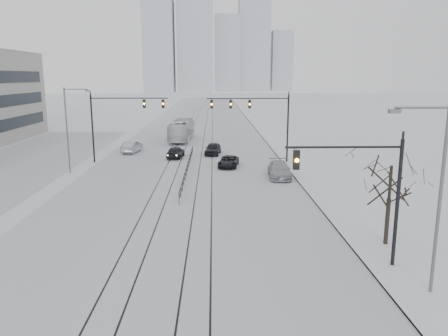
# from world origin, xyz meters

# --- Properties ---
(ground) EXTENTS (500.00, 500.00, 0.00)m
(ground) POSITION_xyz_m (0.00, 0.00, 0.00)
(ground) COLOR silver
(ground) RESTS_ON ground
(road) EXTENTS (22.00, 260.00, 0.02)m
(road) POSITION_xyz_m (0.00, 60.00, 0.01)
(road) COLOR silver
(road) RESTS_ON ground
(sidewalk_east) EXTENTS (5.00, 260.00, 0.16)m
(sidewalk_east) POSITION_xyz_m (13.50, 60.00, 0.08)
(sidewalk_east) COLOR silver
(sidewalk_east) RESTS_ON ground
(curb) EXTENTS (0.10, 260.00, 0.12)m
(curb) POSITION_xyz_m (11.05, 60.00, 0.06)
(curb) COLOR gray
(curb) RESTS_ON ground
(parking_strip) EXTENTS (14.00, 60.00, 0.03)m
(parking_strip) POSITION_xyz_m (-20.00, 35.00, 0.01)
(parking_strip) COLOR silver
(parking_strip) RESTS_ON ground
(tram_rails) EXTENTS (5.30, 180.00, 0.01)m
(tram_rails) POSITION_xyz_m (-0.00, 40.00, 0.02)
(tram_rails) COLOR black
(tram_rails) RESTS_ON ground
(skyline) EXTENTS (96.00, 48.00, 72.00)m
(skyline) POSITION_xyz_m (5.02, 273.63, 30.65)
(skyline) COLOR #A8AEB8
(skyline) RESTS_ON ground
(traffic_mast_near) EXTENTS (6.10, 0.37, 7.00)m
(traffic_mast_near) POSITION_xyz_m (10.79, 6.00, 4.56)
(traffic_mast_near) COLOR black
(traffic_mast_near) RESTS_ON ground
(traffic_mast_ne) EXTENTS (9.60, 0.37, 8.00)m
(traffic_mast_ne) POSITION_xyz_m (8.15, 34.99, 5.76)
(traffic_mast_ne) COLOR black
(traffic_mast_ne) RESTS_ON ground
(traffic_mast_nw) EXTENTS (9.10, 0.37, 8.00)m
(traffic_mast_nw) POSITION_xyz_m (-8.52, 36.00, 5.57)
(traffic_mast_nw) COLOR black
(traffic_mast_nw) RESTS_ON ground
(street_light_east) EXTENTS (2.73, 0.25, 9.00)m
(street_light_east) POSITION_xyz_m (12.70, 3.00, 5.21)
(street_light_east) COLOR #595B60
(street_light_east) RESTS_ON ground
(street_light_west) EXTENTS (2.73, 0.25, 9.00)m
(street_light_west) POSITION_xyz_m (-12.20, 30.00, 5.21)
(street_light_west) COLOR #595B60
(street_light_west) RESTS_ON ground
(bare_tree) EXTENTS (4.40, 4.40, 6.10)m
(bare_tree) POSITION_xyz_m (13.20, 9.00, 4.49)
(bare_tree) COLOR black
(bare_tree) RESTS_ON ground
(median_fence) EXTENTS (0.06, 24.00, 1.00)m
(median_fence) POSITION_xyz_m (0.00, 30.00, 0.53)
(median_fence) COLOR black
(median_fence) RESTS_ON ground
(street_sign) EXTENTS (0.70, 0.06, 2.40)m
(street_sign) POSITION_xyz_m (11.80, 32.00, 1.61)
(street_sign) COLOR #595B60
(street_sign) RESTS_ON ground
(sedan_sb_inner) EXTENTS (2.26, 4.52, 1.48)m
(sedan_sb_inner) POSITION_xyz_m (-2.00, 38.59, 0.74)
(sedan_sb_inner) COLOR black
(sedan_sb_inner) RESTS_ON ground
(sedan_sb_outer) EXTENTS (2.36, 4.88, 1.54)m
(sedan_sb_outer) POSITION_xyz_m (-8.20, 42.69, 0.77)
(sedan_sb_outer) COLOR #9E9FA6
(sedan_sb_outer) RESTS_ON ground
(sedan_nb_front) EXTENTS (2.72, 4.72, 1.24)m
(sedan_nb_front) POSITION_xyz_m (4.48, 32.80, 0.62)
(sedan_nb_front) COLOR black
(sedan_nb_front) RESTS_ON ground
(sedan_nb_right) EXTENTS (2.53, 5.52, 1.56)m
(sedan_nb_right) POSITION_xyz_m (9.48, 27.47, 0.78)
(sedan_nb_right) COLOR #9B9EA3
(sedan_nb_right) RESTS_ON ground
(sedan_nb_far) EXTENTS (2.41, 4.71, 1.54)m
(sedan_nb_far) POSITION_xyz_m (2.71, 40.84, 0.77)
(sedan_nb_far) COLOR black
(sedan_nb_far) RESTS_ON ground
(box_truck) EXTENTS (3.53, 11.78, 3.23)m
(box_truck) POSITION_xyz_m (-2.30, 53.76, 1.62)
(box_truck) COLOR silver
(box_truck) RESTS_ON ground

